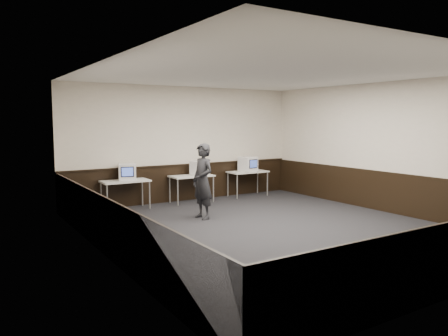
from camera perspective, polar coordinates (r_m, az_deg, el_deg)
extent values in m
plane|color=black|center=(9.24, 6.37, -7.95)|extent=(8.00, 8.00, 0.00)
plane|color=white|center=(9.01, 6.62, 12.19)|extent=(8.00, 8.00, 0.00)
plane|color=beige|center=(12.36, -5.15, 3.15)|extent=(7.00, 0.00, 7.00)
plane|color=beige|center=(7.34, -15.41, 0.87)|extent=(0.00, 8.00, 8.00)
plane|color=beige|center=(11.49, 20.29, 2.56)|extent=(0.00, 8.00, 8.00)
cube|color=black|center=(12.45, -5.06, -1.92)|extent=(6.98, 0.04, 1.00)
cube|color=black|center=(7.52, -15.02, -7.50)|extent=(0.04, 7.98, 1.00)
cube|color=black|center=(11.59, 20.02, -2.88)|extent=(0.04, 7.98, 1.00)
cube|color=black|center=(12.37, -5.04, 0.45)|extent=(6.98, 0.06, 0.04)
cube|color=silver|center=(11.33, -12.78, -1.68)|extent=(1.20, 0.60, 0.04)
cylinder|color=#999999|center=(10.99, -15.01, -3.96)|extent=(0.04, 0.04, 0.71)
cylinder|color=#999999|center=(11.35, -9.69, -3.52)|extent=(0.04, 0.04, 0.71)
cylinder|color=#999999|center=(11.46, -15.75, -3.57)|extent=(0.04, 0.04, 0.71)
cylinder|color=#999999|center=(11.81, -10.62, -3.16)|extent=(0.04, 0.04, 0.71)
cube|color=silver|center=(12.08, -4.25, -1.06)|extent=(1.20, 0.60, 0.04)
cylinder|color=#999999|center=(11.67, -6.06, -3.19)|extent=(0.04, 0.04, 0.71)
cylinder|color=#999999|center=(12.19, -1.40, -2.76)|extent=(0.04, 0.04, 0.71)
cylinder|color=#999999|center=(12.12, -7.10, -2.86)|extent=(0.04, 0.04, 0.71)
cylinder|color=#999999|center=(12.61, -2.56, -2.46)|extent=(0.04, 0.04, 0.71)
cube|color=silver|center=(13.07, 3.13, -0.50)|extent=(1.20, 0.60, 0.04)
cylinder|color=#999999|center=(12.61, 1.73, -2.46)|extent=(0.04, 0.04, 0.71)
cylinder|color=#999999|center=(13.25, 5.69, -2.07)|extent=(0.04, 0.04, 0.71)
cylinder|color=#999999|center=(13.02, 0.51, -2.18)|extent=(0.04, 0.04, 0.71)
cylinder|color=#999999|center=(13.64, 4.40, -1.82)|extent=(0.04, 0.04, 0.71)
cube|color=white|center=(11.36, -12.55, -0.48)|extent=(0.54, 0.55, 0.42)
cube|color=black|center=(11.13, -12.50, -0.50)|extent=(0.31, 0.11, 0.25)
cube|color=#3E57B7|center=(11.12, -12.50, -0.50)|extent=(0.27, 0.08, 0.21)
cube|color=white|center=(12.13, -3.22, 0.02)|extent=(0.50, 0.51, 0.40)
cube|color=black|center=(11.98, -2.51, 0.04)|extent=(0.29, 0.10, 0.24)
cube|color=beige|center=(11.98, -2.48, 0.04)|extent=(0.25, 0.07, 0.20)
cube|color=white|center=(13.03, 3.14, 0.53)|extent=(0.50, 0.52, 0.43)
cube|color=black|center=(12.87, 3.85, 0.55)|extent=(0.32, 0.07, 0.26)
cube|color=#3A53AD|center=(12.86, 3.88, 0.54)|extent=(0.28, 0.05, 0.22)
imported|color=black|center=(10.03, -2.79, -1.74)|extent=(0.48, 0.67, 1.74)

